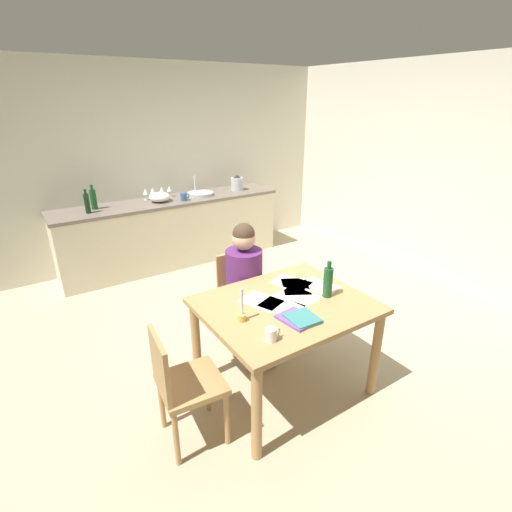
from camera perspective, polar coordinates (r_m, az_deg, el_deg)
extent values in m
cube|color=tan|center=(3.81, 1.29, -12.38)|extent=(5.20, 5.20, 0.04)
cube|color=beige|center=(5.53, -14.42, 12.92)|extent=(5.20, 0.12, 2.60)
cube|color=beige|center=(5.15, 26.48, 10.62)|extent=(0.12, 5.20, 2.60)
cube|color=beige|center=(5.41, -12.24, 3.37)|extent=(2.97, 0.60, 0.86)
cube|color=#72665B|center=(5.28, -12.64, 7.98)|extent=(3.01, 0.64, 0.04)
cube|color=tan|center=(2.86, 4.39, -7.36)|extent=(1.20, 0.99, 0.04)
cylinder|color=tan|center=(2.55, 0.10, -22.39)|extent=(0.07, 0.07, 0.72)
cylinder|color=tan|center=(3.14, 17.34, -13.72)|extent=(0.07, 0.07, 0.72)
cylinder|color=tan|center=(3.15, -8.89, -12.70)|extent=(0.07, 0.07, 0.72)
cylinder|color=tan|center=(3.64, 6.84, -7.33)|extent=(0.07, 0.07, 0.72)
cube|color=tan|center=(3.51, -1.89, -6.79)|extent=(0.45, 0.45, 0.04)
cube|color=tan|center=(3.57, -3.14, -2.52)|extent=(0.36, 0.08, 0.40)
cylinder|color=tan|center=(3.44, -3.31, -11.93)|extent=(0.04, 0.04, 0.43)
cylinder|color=tan|center=(3.56, 1.84, -10.60)|extent=(0.04, 0.04, 0.43)
cylinder|color=tan|center=(3.71, -5.35, -9.21)|extent=(0.04, 0.04, 0.43)
cylinder|color=tan|center=(3.82, -0.53, -8.08)|extent=(0.04, 0.04, 0.43)
cylinder|color=#592666|center=(3.38, -1.76, -3.14)|extent=(0.36, 0.36, 0.50)
sphere|color=#D8AD8C|center=(3.24, -1.84, 2.61)|extent=(0.20, 0.20, 0.20)
sphere|color=#473323|center=(3.22, -1.85, 3.28)|extent=(0.19, 0.19, 0.19)
cylinder|color=#383847|center=(3.32, -1.64, -8.59)|extent=(0.18, 0.39, 0.13)
cylinder|color=#383847|center=(3.30, -0.20, -13.48)|extent=(0.10, 0.10, 0.45)
cylinder|color=#383847|center=(3.37, 0.87, -7.98)|extent=(0.18, 0.39, 0.13)
cylinder|color=#383847|center=(3.35, 2.33, -12.78)|extent=(0.10, 0.10, 0.45)
cube|color=tan|center=(2.66, -9.62, -18.17)|extent=(0.44, 0.44, 0.04)
cube|color=tan|center=(2.49, -14.11, -15.55)|extent=(0.06, 0.36, 0.40)
cylinder|color=tan|center=(2.74, -4.38, -22.92)|extent=(0.04, 0.04, 0.43)
cylinder|color=tan|center=(2.97, -7.18, -18.67)|extent=(0.04, 0.04, 0.43)
cylinder|color=tan|center=(2.67, -11.77, -25.00)|extent=(0.04, 0.04, 0.43)
cylinder|color=tan|center=(2.90, -13.85, -20.38)|extent=(0.04, 0.04, 0.43)
cylinder|color=white|center=(2.42, 2.24, -11.61)|extent=(0.07, 0.07, 0.09)
torus|color=white|center=(2.44, 3.04, -11.22)|extent=(0.06, 0.01, 0.06)
cylinder|color=gold|center=(2.62, -2.11, -9.10)|extent=(0.06, 0.06, 0.05)
cylinder|color=white|center=(2.56, -2.15, -6.78)|extent=(0.02, 0.02, 0.19)
cube|color=#704EAF|center=(2.65, 6.09, -9.28)|extent=(0.22, 0.27, 0.02)
cube|color=teal|center=(2.65, 6.91, -9.26)|extent=(0.21, 0.21, 0.03)
cube|color=white|center=(2.81, 3.79, -7.38)|extent=(0.30, 0.35, 0.00)
cube|color=white|center=(3.15, 5.26, -3.96)|extent=(0.31, 0.35, 0.00)
cube|color=white|center=(3.09, 5.92, -4.52)|extent=(0.33, 0.36, 0.00)
cube|color=white|center=(2.87, 0.72, -6.69)|extent=(0.30, 0.35, 0.00)
cube|color=white|center=(3.12, 9.30, -4.41)|extent=(0.28, 0.34, 0.00)
cube|color=white|center=(2.95, 6.41, -5.90)|extent=(0.27, 0.33, 0.00)
cylinder|color=#194C23|center=(2.93, 10.64, -3.89)|extent=(0.07, 0.07, 0.23)
cylinder|color=#194C23|center=(2.87, 10.84, -1.32)|extent=(0.03, 0.03, 0.06)
cylinder|color=#B2B7BC|center=(5.44, -8.27, 9.15)|extent=(0.36, 0.36, 0.04)
cylinder|color=silver|center=(5.56, -9.05, 10.45)|extent=(0.02, 0.02, 0.24)
cylinder|color=black|center=(4.92, -23.81, 7.14)|extent=(0.06, 0.06, 0.23)
cylinder|color=black|center=(4.89, -24.07, 8.72)|extent=(0.03, 0.03, 0.06)
cylinder|color=#194C23|center=(5.07, -23.01, 7.75)|extent=(0.07, 0.07, 0.24)
cylinder|color=#194C23|center=(5.04, -23.27, 9.38)|extent=(0.03, 0.03, 0.06)
ellipsoid|color=white|center=(5.19, -14.14, 8.52)|extent=(0.27, 0.27, 0.12)
cylinder|color=#B7BABF|center=(5.70, -2.82, 10.68)|extent=(0.18, 0.18, 0.18)
cone|color=#262628|center=(5.67, -2.84, 11.76)|extent=(0.11, 0.11, 0.04)
cylinder|color=silver|center=(5.44, -12.66, 8.62)|extent=(0.06, 0.06, 0.00)
cylinder|color=silver|center=(5.43, -12.69, 9.00)|extent=(0.01, 0.01, 0.07)
cone|color=silver|center=(5.41, -12.76, 9.77)|extent=(0.07, 0.07, 0.08)
cylinder|color=silver|center=(5.40, -13.71, 8.44)|extent=(0.06, 0.06, 0.00)
cylinder|color=silver|center=(5.39, -13.75, 8.82)|extent=(0.01, 0.01, 0.07)
cone|color=silver|center=(5.38, -13.82, 9.60)|extent=(0.07, 0.07, 0.08)
cylinder|color=silver|center=(5.36, -15.02, 8.21)|extent=(0.06, 0.06, 0.00)
cylinder|color=silver|center=(5.35, -15.06, 8.59)|extent=(0.01, 0.01, 0.07)
cone|color=silver|center=(5.33, -15.14, 9.37)|extent=(0.07, 0.07, 0.08)
cylinder|color=silver|center=(5.33, -15.99, 8.03)|extent=(0.06, 0.06, 0.00)
cylinder|color=silver|center=(5.32, -16.03, 8.42)|extent=(0.01, 0.01, 0.07)
cone|color=silver|center=(5.31, -16.12, 9.20)|extent=(0.07, 0.07, 0.08)
cylinder|color=#33598C|center=(5.18, -10.71, 8.65)|extent=(0.09, 0.09, 0.10)
torus|color=#33598C|center=(5.20, -10.22, 8.79)|extent=(0.07, 0.01, 0.07)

